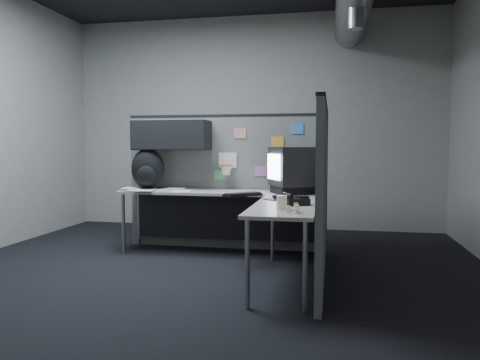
% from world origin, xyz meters
% --- Properties ---
extents(room, '(5.62, 5.62, 3.22)m').
position_xyz_m(room, '(0.56, 0.00, 2.10)').
color(room, black).
rests_on(room, ground).
extents(partition_back, '(2.44, 0.42, 1.63)m').
position_xyz_m(partition_back, '(-0.25, 1.23, 1.00)').
color(partition_back, '#5B5D5B').
rests_on(partition_back, ground).
extents(partition_right, '(0.07, 2.23, 1.63)m').
position_xyz_m(partition_right, '(1.10, 0.22, 0.82)').
color(partition_right, '#5B5D5B').
rests_on(partition_right, ground).
extents(desk, '(2.31, 2.11, 0.73)m').
position_xyz_m(desk, '(0.15, 0.70, 0.61)').
color(desk, '#A39C93').
rests_on(desk, ground).
extents(monitor, '(0.60, 0.60, 0.51)m').
position_xyz_m(monitor, '(0.78, 0.88, 0.99)').
color(monitor, black).
rests_on(monitor, desk).
extents(keyboard, '(0.39, 0.40, 0.04)m').
position_xyz_m(keyboard, '(0.28, 0.50, 0.75)').
color(keyboard, black).
rests_on(keyboard, desk).
extents(mouse, '(0.30, 0.30, 0.05)m').
position_xyz_m(mouse, '(0.67, 0.27, 0.75)').
color(mouse, black).
rests_on(mouse, desk).
extents(phone, '(0.28, 0.29, 0.10)m').
position_xyz_m(phone, '(0.86, -0.09, 0.77)').
color(phone, black).
rests_on(phone, desk).
extents(bottles, '(0.11, 0.16, 0.07)m').
position_xyz_m(bottles, '(0.90, -0.59, 0.76)').
color(bottles, silver).
rests_on(bottles, desk).
extents(cup, '(0.11, 0.11, 0.12)m').
position_xyz_m(cup, '(0.79, -0.45, 0.79)').
color(cup, white).
rests_on(cup, desk).
extents(papers, '(0.90, 0.62, 0.02)m').
position_xyz_m(papers, '(-0.85, 0.94, 0.74)').
color(papers, white).
rests_on(papers, desk).
extents(backpack, '(0.42, 0.39, 0.49)m').
position_xyz_m(backpack, '(-0.97, 1.00, 0.97)').
color(backpack, black).
rests_on(backpack, desk).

